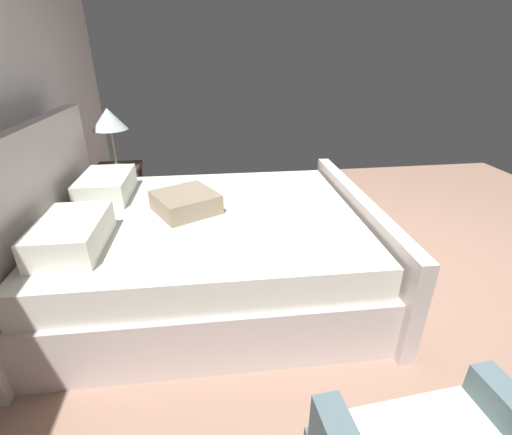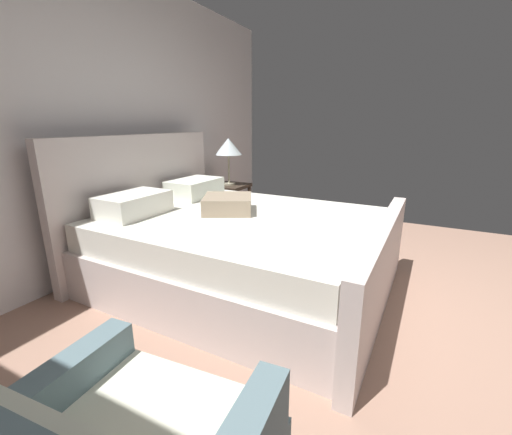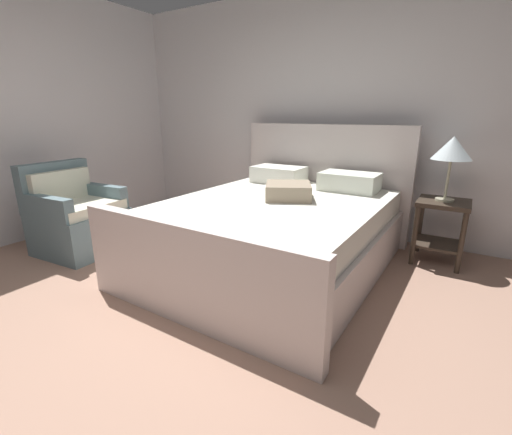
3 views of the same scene
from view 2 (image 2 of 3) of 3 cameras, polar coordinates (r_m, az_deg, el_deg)
name	(u,v)px [view 2 (image 2 of 3)]	position (r m, az deg, el deg)	size (l,w,h in m)	color
ground_plane	(441,335)	(2.69, 28.93, -17.05)	(5.39, 5.76, 0.02)	#A27A67
wall_back	(111,123)	(3.56, -23.48, 14.56)	(5.51, 0.12, 2.72)	silver
bed	(235,245)	(2.90, -3.57, -4.64)	(1.97, 2.39, 1.26)	beige
nightstand_right	(230,199)	(4.35, -4.53, 3.08)	(0.44, 0.44, 0.60)	#382D23
table_lamp_right	(228,147)	(4.26, -4.73, 11.80)	(0.33, 0.33, 0.58)	#B7B293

